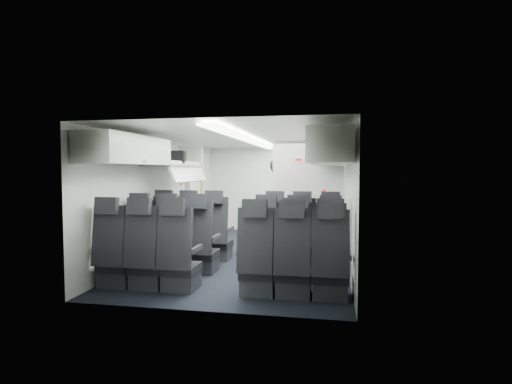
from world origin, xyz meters
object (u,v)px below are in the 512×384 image
(galley_unit, at_px, (311,195))
(flight_attendant, at_px, (279,200))
(seat_row_mid, at_px, (234,248))
(seat_row_rear, at_px, (217,262))
(seat_row_front, at_px, (246,238))
(carry_on_bag, at_px, (174,157))
(boarding_door, at_px, (195,197))

(galley_unit, bearing_deg, flight_attendant, -120.03)
(seat_row_mid, relative_size, seat_row_rear, 1.00)
(seat_row_front, xyz_separation_m, seat_row_rear, (0.00, -1.80, 0.00))
(seat_row_front, height_order, flight_attendant, flight_attendant)
(seat_row_front, distance_m, carry_on_bag, 2.00)
(seat_row_mid, distance_m, seat_row_rear, 0.90)
(galley_unit, bearing_deg, seat_row_rear, -100.65)
(seat_row_rear, xyz_separation_m, boarding_door, (-1.64, 3.89, 0.55))
(seat_row_mid, xyz_separation_m, galley_unit, (0.95, 4.15, 0.55))
(flight_attendant, bearing_deg, carry_on_bag, 139.35)
(seat_row_rear, distance_m, carry_on_bag, 2.87)
(galley_unit, relative_size, flight_attendant, 1.05)
(seat_row_rear, bearing_deg, seat_row_mid, 90.00)
(seat_row_front, bearing_deg, seat_row_rear, -90.00)
(galley_unit, height_order, flight_attendant, galley_unit)
(seat_row_mid, bearing_deg, carry_on_bag, 140.27)
(seat_row_front, bearing_deg, boarding_door, 128.16)
(seat_row_front, height_order, seat_row_rear, same)
(seat_row_mid, height_order, galley_unit, galley_unit)
(galley_unit, xyz_separation_m, flight_attendant, (-0.64, -1.12, -0.04))
(galley_unit, distance_m, carry_on_bag, 3.90)
(seat_row_rear, distance_m, flight_attendant, 3.98)
(seat_row_mid, distance_m, flight_attendant, 3.09)
(seat_row_mid, xyz_separation_m, flight_attendant, (0.31, 3.04, 0.50))
(seat_row_rear, height_order, galley_unit, galley_unit)
(seat_row_front, height_order, carry_on_bag, carry_on_bag)
(seat_row_front, xyz_separation_m, flight_attendant, (0.31, 2.14, 0.50))
(seat_row_front, relative_size, boarding_door, 1.79)
(seat_row_rear, height_order, boarding_door, boarding_door)
(carry_on_bag, bearing_deg, boarding_door, 87.00)
(boarding_door, distance_m, flight_attendant, 1.95)
(galley_unit, distance_m, boarding_door, 2.84)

